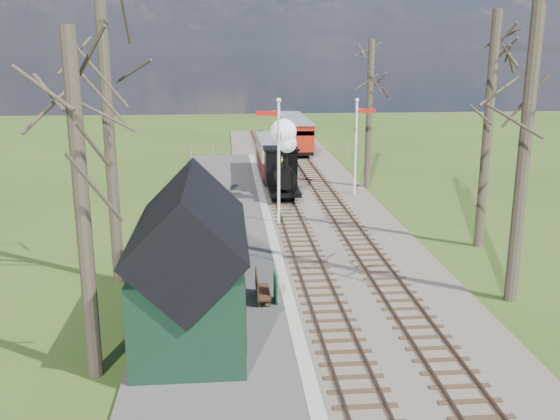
{
  "coord_description": "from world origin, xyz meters",
  "views": [
    {
      "loc": [
        -3.21,
        -13.37,
        8.47
      ],
      "look_at": [
        -0.9,
        12.92,
        1.6
      ],
      "focal_mm": 40.0,
      "sensor_mm": 36.0,
      "label": 1
    }
  ],
  "objects_px": {
    "red_carriage_b": "(291,128)",
    "red_carriage_a": "(298,137)",
    "semaphore_near": "(277,153)",
    "sign_board": "(276,288)",
    "station_shed": "(191,267)",
    "coach": "(274,155)",
    "locomotive": "(282,163)",
    "semaphore_far": "(357,139)",
    "person": "(230,306)",
    "bench": "(260,288)"
  },
  "relations": [
    {
      "from": "locomotive",
      "to": "coach",
      "type": "bearing_deg",
      "value": 89.89
    },
    {
      "from": "semaphore_near",
      "to": "bench",
      "type": "relative_size",
      "value": 3.95
    },
    {
      "from": "locomotive",
      "to": "person",
      "type": "relative_size",
      "value": 3.24
    },
    {
      "from": "bench",
      "to": "semaphore_far",
      "type": "bearing_deg",
      "value": 67.35
    },
    {
      "from": "red_carriage_b",
      "to": "sign_board",
      "type": "height_order",
      "value": "red_carriage_b"
    },
    {
      "from": "semaphore_far",
      "to": "person",
      "type": "distance_m",
      "value": 19.51
    },
    {
      "from": "red_carriage_b",
      "to": "bench",
      "type": "bearing_deg",
      "value": -97.61
    },
    {
      "from": "locomotive",
      "to": "sign_board",
      "type": "xyz_separation_m",
      "value": [
        -1.63,
        -15.41,
        -1.42
      ]
    },
    {
      "from": "coach",
      "to": "locomotive",
      "type": "bearing_deg",
      "value": -90.11
    },
    {
      "from": "bench",
      "to": "locomotive",
      "type": "bearing_deg",
      "value": 81.92
    },
    {
      "from": "red_carriage_a",
      "to": "semaphore_far",
      "type": "bearing_deg",
      "value": -83.04
    },
    {
      "from": "red_carriage_a",
      "to": "red_carriage_b",
      "type": "bearing_deg",
      "value": 90.0
    },
    {
      "from": "red_carriage_a",
      "to": "person",
      "type": "height_order",
      "value": "red_carriage_a"
    },
    {
      "from": "station_shed",
      "to": "bench",
      "type": "xyz_separation_m",
      "value": [
        2.13,
        2.33,
        -1.65
      ]
    },
    {
      "from": "semaphore_near",
      "to": "person",
      "type": "relative_size",
      "value": 4.38
    },
    {
      "from": "station_shed",
      "to": "coach",
      "type": "distance_m",
      "value": 23.98
    },
    {
      "from": "semaphore_near",
      "to": "locomotive",
      "type": "bearing_deg",
      "value": 82.18
    },
    {
      "from": "coach",
      "to": "semaphore_far",
      "type": "bearing_deg",
      "value": -51.92
    },
    {
      "from": "semaphore_far",
      "to": "bench",
      "type": "relative_size",
      "value": 3.63
    },
    {
      "from": "station_shed",
      "to": "semaphore_far",
      "type": "distance_m",
      "value": 20.01
    },
    {
      "from": "locomotive",
      "to": "person",
      "type": "bearing_deg",
      "value": -100.4
    },
    {
      "from": "semaphore_near",
      "to": "locomotive",
      "type": "xyz_separation_m",
      "value": [
        0.76,
        5.52,
        -1.5
      ]
    },
    {
      "from": "station_shed",
      "to": "bench",
      "type": "height_order",
      "value": "station_shed"
    },
    {
      "from": "semaphore_near",
      "to": "coach",
      "type": "distance_m",
      "value": 11.79
    },
    {
      "from": "red_carriage_a",
      "to": "bench",
      "type": "bearing_deg",
      "value": -98.97
    },
    {
      "from": "semaphore_far",
      "to": "bench",
      "type": "distance_m",
      "value": 17.2
    },
    {
      "from": "semaphore_near",
      "to": "locomotive",
      "type": "height_order",
      "value": "semaphore_near"
    },
    {
      "from": "station_shed",
      "to": "person",
      "type": "xyz_separation_m",
      "value": [
        1.1,
        0.18,
        -1.36
      ]
    },
    {
      "from": "coach",
      "to": "person",
      "type": "relative_size",
      "value": 5.19
    },
    {
      "from": "locomotive",
      "to": "bench",
      "type": "relative_size",
      "value": 2.92
    },
    {
      "from": "semaphore_far",
      "to": "red_carriage_a",
      "type": "height_order",
      "value": "semaphore_far"
    },
    {
      "from": "semaphore_near",
      "to": "red_carriage_b",
      "type": "relative_size",
      "value": 1.18
    },
    {
      "from": "station_shed",
      "to": "red_carriage_a",
      "type": "height_order",
      "value": "station_shed"
    },
    {
      "from": "coach",
      "to": "red_carriage_a",
      "type": "bearing_deg",
      "value": 73.78
    },
    {
      "from": "semaphore_near",
      "to": "red_carriage_b",
      "type": "xyz_separation_m",
      "value": [
        3.37,
        26.02,
        -2.08
      ]
    },
    {
      "from": "locomotive",
      "to": "person",
      "type": "xyz_separation_m",
      "value": [
        -3.18,
        -17.34,
        -1.21
      ]
    },
    {
      "from": "station_shed",
      "to": "semaphore_near",
      "type": "distance_m",
      "value": 12.58
    },
    {
      "from": "locomotive",
      "to": "coach",
      "type": "distance_m",
      "value": 6.09
    },
    {
      "from": "coach",
      "to": "sign_board",
      "type": "relative_size",
      "value": 7.43
    },
    {
      "from": "semaphore_far",
      "to": "red_carriage_b",
      "type": "xyz_separation_m",
      "value": [
        -1.77,
        20.02,
        -1.81
      ]
    },
    {
      "from": "semaphore_far",
      "to": "bench",
      "type": "bearing_deg",
      "value": -112.65
    },
    {
      "from": "station_shed",
      "to": "red_carriage_b",
      "type": "height_order",
      "value": "station_shed"
    },
    {
      "from": "red_carriage_b",
      "to": "red_carriage_a",
      "type": "bearing_deg",
      "value": -90.0
    },
    {
      "from": "semaphore_near",
      "to": "sign_board",
      "type": "bearing_deg",
      "value": -95.04
    },
    {
      "from": "station_shed",
      "to": "locomotive",
      "type": "bearing_deg",
      "value": 76.25
    },
    {
      "from": "locomotive",
      "to": "coach",
      "type": "relative_size",
      "value": 0.62
    },
    {
      "from": "red_carriage_b",
      "to": "locomotive",
      "type": "bearing_deg",
      "value": -97.26
    },
    {
      "from": "station_shed",
      "to": "locomotive",
      "type": "distance_m",
      "value": 18.03
    },
    {
      "from": "station_shed",
      "to": "sign_board",
      "type": "xyz_separation_m",
      "value": [
        2.66,
        2.11,
        -1.57
      ]
    },
    {
      "from": "sign_board",
      "to": "coach",
      "type": "bearing_deg",
      "value": 85.63
    }
  ]
}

